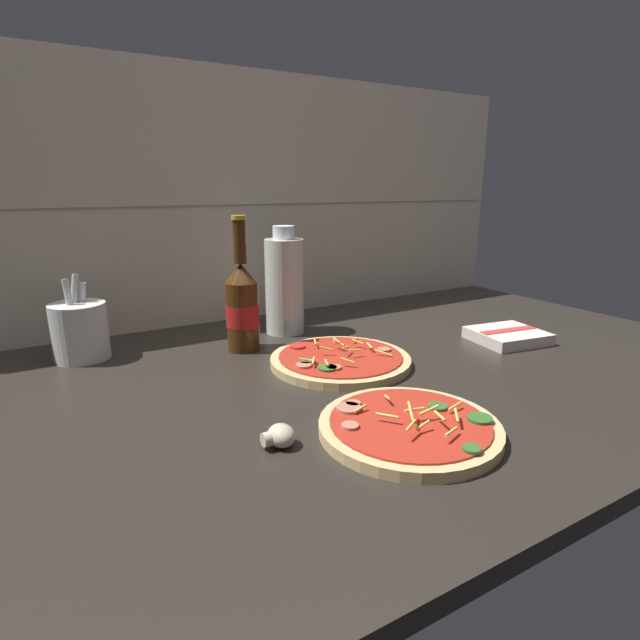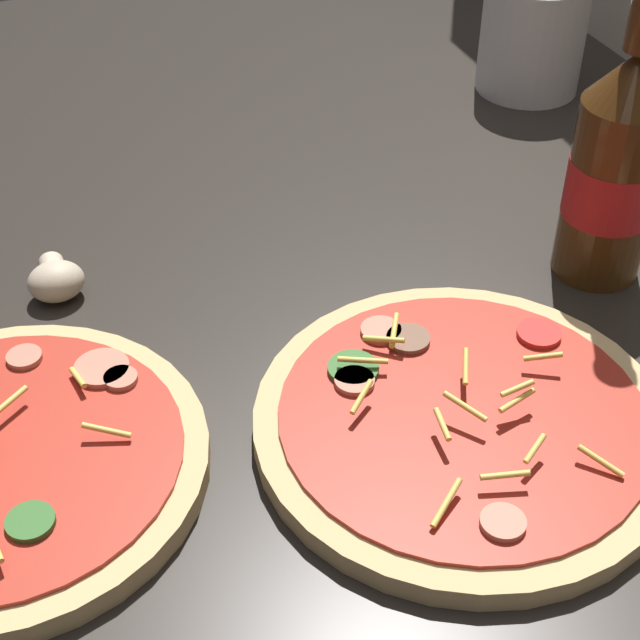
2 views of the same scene
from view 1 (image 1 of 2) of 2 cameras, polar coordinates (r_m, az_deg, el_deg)
The scene contains 9 objects.
counter_slab at distance 88.66cm, azimuth 2.93°, elevation -6.88°, with size 160.00×90.00×2.50cm.
tile_backsplash at distance 122.82cm, azimuth -8.88°, elevation 12.89°, with size 160.00×1.13×60.00cm.
pizza_near at distance 68.92cm, azimuth 10.16°, elevation -11.91°, with size 24.23×24.23×4.57cm.
pizza_far at distance 92.15cm, azimuth 2.31°, elevation -4.57°, with size 25.80×25.80×4.05cm.
beer_bottle at distance 99.37cm, azimuth -8.89°, elevation 1.71°, with size 6.51×6.51×26.52cm.
oil_bottle at distance 110.15cm, azimuth -4.07°, elevation 4.06°, with size 8.54×8.54×23.62cm.
mushroom_left at distance 64.76cm, azimuth -4.63°, elevation -13.06°, with size 4.28×4.08×2.86cm.
utensil_crock at distance 104.12cm, azimuth -25.76°, elevation -1.08°, with size 10.04×10.04×16.17cm.
dish_towel at distance 112.57cm, azimuth 20.64°, elevation -1.71°, with size 15.58×14.50×2.56cm.
Camera 1 is at (-45.34, -68.56, 34.49)cm, focal length 28.00 mm.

